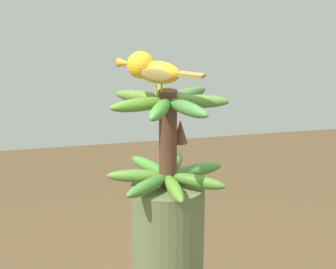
% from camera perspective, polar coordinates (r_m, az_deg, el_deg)
% --- Properties ---
extents(banana_bunch, '(0.30, 0.30, 0.24)m').
position_cam_1_polar(banana_bunch, '(1.42, 0.04, -0.44)').
color(banana_bunch, '#4C2D1E').
rests_on(banana_bunch, banana_tree).
extents(perched_bird, '(0.19, 0.15, 0.09)m').
position_cam_1_polar(perched_bird, '(1.35, -1.71, 6.40)').
color(perched_bird, '#C68933').
rests_on(perched_bird, banana_bunch).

